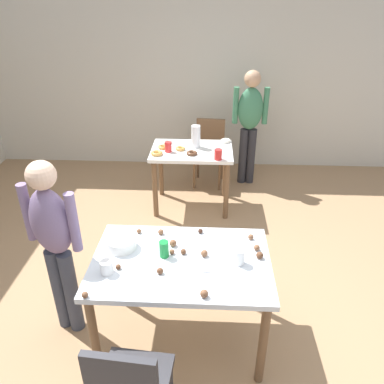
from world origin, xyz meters
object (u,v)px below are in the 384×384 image
(person_adult_far, at_px, (250,119))
(soda_can, at_px, (164,249))
(pitcher_far, at_px, (196,136))
(mixing_bowl, at_px, (121,243))
(dining_table_near, at_px, (181,271))
(chair_far_table, at_px, (209,148))
(person_girl_near, at_px, (54,237))
(dining_table_far, at_px, (192,160))

(person_adult_far, height_order, soda_can, person_adult_far)
(soda_can, bearing_deg, pitcher_far, 86.28)
(soda_can, bearing_deg, person_adult_far, 73.21)
(mixing_bowl, distance_m, soda_can, 0.33)
(soda_can, distance_m, pitcher_far, 2.07)
(dining_table_near, distance_m, mixing_bowl, 0.47)
(person_adult_far, relative_size, soda_can, 12.48)
(soda_can, xyz_separation_m, pitcher_far, (0.13, 2.07, 0.07))
(person_adult_far, bearing_deg, pitcher_far, -137.99)
(chair_far_table, distance_m, mixing_bowl, 2.68)
(person_girl_near, bearing_deg, dining_table_far, 66.01)
(dining_table_near, xyz_separation_m, soda_can, (-0.12, 0.04, 0.16))
(dining_table_far, distance_m, person_adult_far, 1.03)
(chair_far_table, bearing_deg, dining_table_far, -106.53)
(person_girl_near, xyz_separation_m, mixing_bowl, (0.46, 0.05, -0.07))
(dining_table_near, bearing_deg, mixing_bowl, 165.21)
(dining_table_near, relative_size, soda_can, 10.13)
(dining_table_far, bearing_deg, dining_table_near, -89.20)
(dining_table_near, xyz_separation_m, dining_table_far, (-0.03, 2.02, -0.03))
(chair_far_table, relative_size, person_adult_far, 0.57)
(mixing_bowl, bearing_deg, dining_table_far, 77.89)
(soda_can, height_order, pitcher_far, pitcher_far)
(person_girl_near, height_order, mixing_bowl, person_girl_near)
(person_girl_near, bearing_deg, person_adult_far, 59.05)
(dining_table_near, xyz_separation_m, person_adult_far, (0.69, 2.71, 0.26))
(mixing_bowl, bearing_deg, chair_far_table, 76.70)
(chair_far_table, height_order, mixing_bowl, chair_far_table)
(soda_can, bearing_deg, dining_table_near, -16.72)
(dining_table_far, height_order, chair_far_table, chair_far_table)
(mixing_bowl, bearing_deg, pitcher_far, 77.19)
(dining_table_far, relative_size, mixing_bowl, 4.49)
(dining_table_far, distance_m, chair_far_table, 0.73)
(dining_table_near, distance_m, pitcher_far, 2.11)
(person_girl_near, relative_size, soda_can, 11.85)
(dining_table_far, height_order, person_girl_near, person_girl_near)
(person_girl_near, bearing_deg, mixing_bowl, 6.20)
(mixing_bowl, bearing_deg, person_girl_near, -173.80)
(dining_table_far, distance_m, soda_can, 2.00)
(person_girl_near, height_order, person_adult_far, person_adult_far)
(dining_table_near, xyz_separation_m, person_girl_near, (-0.90, 0.07, 0.21))
(chair_far_table, distance_m, soda_can, 2.71)
(mixing_bowl, xyz_separation_m, soda_can, (0.32, -0.08, 0.02))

